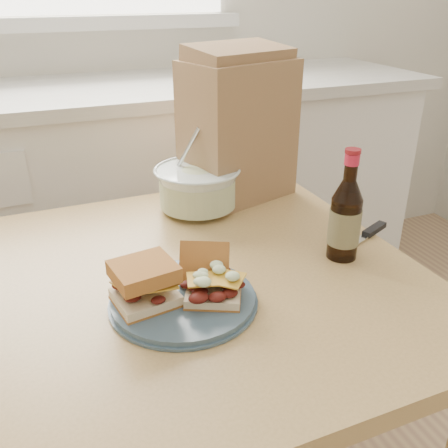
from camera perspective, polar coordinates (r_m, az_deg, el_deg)
name	(u,v)px	position (r m, az deg, el deg)	size (l,w,h in m)	color
cabinet_run	(100,212)	(1.95, -13.98, 1.32)	(2.50, 0.64, 0.94)	silver
dining_table	(197,317)	(1.06, -3.08, -10.55)	(0.89, 0.89, 0.73)	tan
plate	(183,300)	(0.91, -4.66, -8.61)	(0.26, 0.26, 0.02)	#405868
sandwich_left	(145,283)	(0.88, -9.06, -6.71)	(0.12, 0.11, 0.08)	beige
sandwich_right	(210,279)	(0.90, -1.58, -6.27)	(0.12, 0.16, 0.08)	beige
coleslaw_bowl	(198,190)	(1.26, -3.03, 3.96)	(0.22, 0.22, 0.21)	silver
beer_bottle	(345,218)	(1.05, 13.69, 0.63)	(0.07, 0.07, 0.24)	black
knife	(369,233)	(1.19, 16.21, -1.01)	(0.19, 0.10, 0.01)	silver
paper_bag	(238,131)	(1.31, 1.61, 10.58)	(0.27, 0.18, 0.36)	olive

